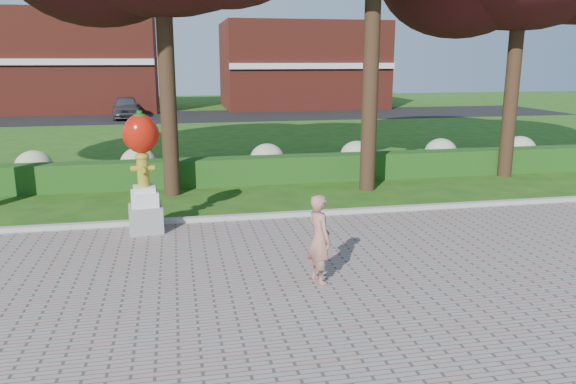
% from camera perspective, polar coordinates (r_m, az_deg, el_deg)
% --- Properties ---
extents(ground, '(100.00, 100.00, 0.00)m').
position_cam_1_polar(ground, '(10.35, -0.34, -7.39)').
color(ground, '#1F5014').
rests_on(ground, ground).
extents(curb, '(40.00, 0.18, 0.15)m').
position_cam_1_polar(curb, '(13.14, -2.87, -2.53)').
color(curb, '#ADADA5').
rests_on(curb, ground).
extents(lawn_hedge, '(24.00, 0.70, 0.80)m').
position_cam_1_polar(lawn_hedge, '(16.92, -4.92, 2.17)').
color(lawn_hedge, '#1E4112').
rests_on(lawn_hedge, ground).
extents(hydrangea_row, '(20.10, 1.10, 0.99)m').
position_cam_1_polar(hydrangea_row, '(17.94, -3.48, 3.32)').
color(hydrangea_row, '#AAAA82').
rests_on(hydrangea_row, ground).
extents(street, '(50.00, 8.00, 0.02)m').
position_cam_1_polar(street, '(37.72, -8.64, 7.63)').
color(street, black).
rests_on(street, ground).
extents(building_left, '(14.00, 8.00, 7.00)m').
position_cam_1_polar(building_left, '(44.26, -22.57, 12.13)').
color(building_left, maroon).
rests_on(building_left, ground).
extents(building_right, '(12.00, 8.00, 6.40)m').
position_cam_1_polar(building_right, '(44.61, 1.36, 12.74)').
color(building_right, maroon).
rests_on(building_right, ground).
extents(hydrant_sculpture, '(0.76, 0.76, 2.59)m').
position_cam_1_polar(hydrant_sculpture, '(12.23, -14.53, 2.30)').
color(hydrant_sculpture, gray).
rests_on(hydrant_sculpture, walkway).
extents(woman, '(0.49, 0.62, 1.50)m').
position_cam_1_polar(woman, '(9.25, 3.20, -4.78)').
color(woman, '#AD7163').
rests_on(woman, walkway).
extents(parked_car, '(1.96, 4.21, 1.40)m').
position_cam_1_polar(parked_car, '(37.24, -16.14, 8.28)').
color(parked_car, '#43444B').
rests_on(parked_car, street).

